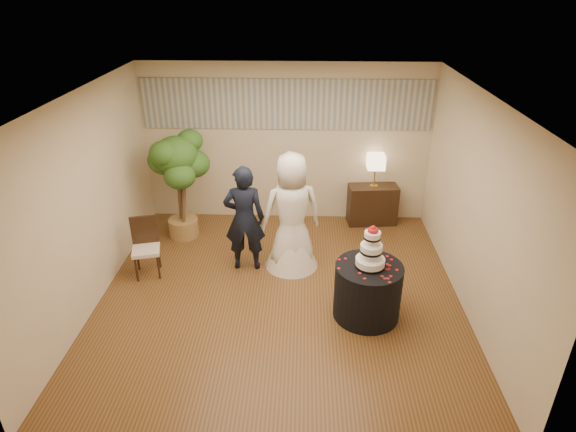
{
  "coord_description": "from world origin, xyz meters",
  "views": [
    {
      "loc": [
        0.31,
        -5.56,
        4.06
      ],
      "look_at": [
        0.1,
        0.4,
        1.05
      ],
      "focal_mm": 30.0,
      "sensor_mm": 36.0,
      "label": 1
    }
  ],
  "objects_px": {
    "bride": "(292,212)",
    "ficus_tree": "(179,186)",
    "groom": "(244,219)",
    "table_lamp": "(375,171)",
    "side_chair": "(146,248)",
    "console": "(372,205)",
    "cake_table": "(367,291)",
    "wedding_cake": "(371,246)"
  },
  "relations": [
    {
      "from": "side_chair",
      "to": "groom",
      "type": "bearing_deg",
      "value": -3.85
    },
    {
      "from": "groom",
      "to": "side_chair",
      "type": "bearing_deg",
      "value": 6.68
    },
    {
      "from": "wedding_cake",
      "to": "side_chair",
      "type": "height_order",
      "value": "wedding_cake"
    },
    {
      "from": "wedding_cake",
      "to": "ficus_tree",
      "type": "bearing_deg",
      "value": 144.58
    },
    {
      "from": "bride",
      "to": "table_lamp",
      "type": "height_order",
      "value": "bride"
    },
    {
      "from": "table_lamp",
      "to": "side_chair",
      "type": "height_order",
      "value": "table_lamp"
    },
    {
      "from": "bride",
      "to": "cake_table",
      "type": "xyz_separation_m",
      "value": [
        1.02,
        -1.19,
        -0.54
      ]
    },
    {
      "from": "console",
      "to": "table_lamp",
      "type": "distance_m",
      "value": 0.65
    },
    {
      "from": "cake_table",
      "to": "table_lamp",
      "type": "xyz_separation_m",
      "value": [
        0.39,
        2.68,
        0.63
      ]
    },
    {
      "from": "groom",
      "to": "ficus_tree",
      "type": "height_order",
      "value": "ficus_tree"
    },
    {
      "from": "cake_table",
      "to": "bride",
      "type": "bearing_deg",
      "value": 130.6
    },
    {
      "from": "ficus_tree",
      "to": "side_chair",
      "type": "distance_m",
      "value": 1.33
    },
    {
      "from": "console",
      "to": "table_lamp",
      "type": "height_order",
      "value": "table_lamp"
    },
    {
      "from": "groom",
      "to": "side_chair",
      "type": "distance_m",
      "value": 1.52
    },
    {
      "from": "table_lamp",
      "to": "ficus_tree",
      "type": "bearing_deg",
      "value": -169.4
    },
    {
      "from": "console",
      "to": "ficus_tree",
      "type": "height_order",
      "value": "ficus_tree"
    },
    {
      "from": "table_lamp",
      "to": "ficus_tree",
      "type": "distance_m",
      "value": 3.35
    },
    {
      "from": "bride",
      "to": "side_chair",
      "type": "distance_m",
      "value": 2.22
    },
    {
      "from": "cake_table",
      "to": "wedding_cake",
      "type": "xyz_separation_m",
      "value": [
        0.0,
        -0.0,
        0.67
      ]
    },
    {
      "from": "console",
      "to": "side_chair",
      "type": "xyz_separation_m",
      "value": [
        -3.55,
        -1.82,
        0.09
      ]
    },
    {
      "from": "console",
      "to": "side_chair",
      "type": "height_order",
      "value": "side_chair"
    },
    {
      "from": "wedding_cake",
      "to": "table_lamp",
      "type": "bearing_deg",
      "value": 81.76
    },
    {
      "from": "bride",
      "to": "table_lamp",
      "type": "xyz_separation_m",
      "value": [
        1.41,
        1.49,
        0.09
      ]
    },
    {
      "from": "groom",
      "to": "console",
      "type": "relative_size",
      "value": 1.93
    },
    {
      "from": "groom",
      "to": "cake_table",
      "type": "relative_size",
      "value": 1.91
    },
    {
      "from": "wedding_cake",
      "to": "bride",
      "type": "bearing_deg",
      "value": 130.6
    },
    {
      "from": "side_chair",
      "to": "bride",
      "type": "bearing_deg",
      "value": -5.4
    },
    {
      "from": "wedding_cake",
      "to": "console",
      "type": "distance_m",
      "value": 2.79
    },
    {
      "from": "groom",
      "to": "ficus_tree",
      "type": "xyz_separation_m",
      "value": [
        -1.18,
        0.94,
        0.11
      ]
    },
    {
      "from": "wedding_cake",
      "to": "side_chair",
      "type": "xyz_separation_m",
      "value": [
        -3.16,
        0.86,
        -0.6
      ]
    },
    {
      "from": "groom",
      "to": "bride",
      "type": "bearing_deg",
      "value": -178.1
    },
    {
      "from": "groom",
      "to": "wedding_cake",
      "type": "relative_size",
      "value": 2.86
    },
    {
      "from": "wedding_cake",
      "to": "ficus_tree",
      "type": "distance_m",
      "value": 3.56
    },
    {
      "from": "console",
      "to": "ficus_tree",
      "type": "xyz_separation_m",
      "value": [
        -3.29,
        -0.62,
        0.58
      ]
    },
    {
      "from": "cake_table",
      "to": "ficus_tree",
      "type": "distance_m",
      "value": 3.6
    },
    {
      "from": "bride",
      "to": "console",
      "type": "xyz_separation_m",
      "value": [
        1.41,
        1.49,
        -0.56
      ]
    },
    {
      "from": "bride",
      "to": "ficus_tree",
      "type": "xyz_separation_m",
      "value": [
        -1.88,
        0.87,
        0.02
      ]
    },
    {
      "from": "ficus_tree",
      "to": "side_chair",
      "type": "height_order",
      "value": "ficus_tree"
    },
    {
      "from": "groom",
      "to": "table_lamp",
      "type": "distance_m",
      "value": 2.62
    },
    {
      "from": "wedding_cake",
      "to": "console",
      "type": "xyz_separation_m",
      "value": [
        0.39,
        2.68,
        -0.69
      ]
    },
    {
      "from": "cake_table",
      "to": "ficus_tree",
      "type": "height_order",
      "value": "ficus_tree"
    },
    {
      "from": "bride",
      "to": "ficus_tree",
      "type": "relative_size",
      "value": 0.98
    }
  ]
}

